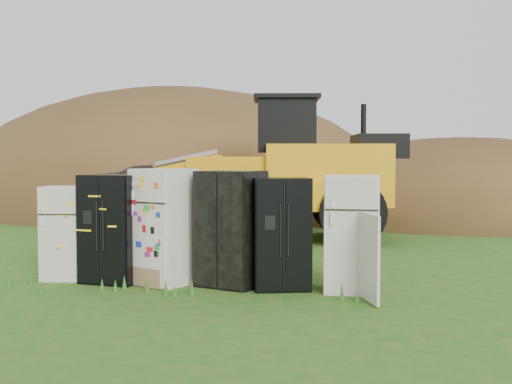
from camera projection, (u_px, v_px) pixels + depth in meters
ground at (201, 285)px, 10.52m from camera, size 120.00×120.00×0.00m
fridge_leftmost at (65, 233)px, 10.95m from camera, size 0.82×0.80×1.60m
fridge_black_side at (113, 228)px, 10.75m from camera, size 1.03×0.86×1.81m
fridge_sticker at (164, 226)px, 10.59m from camera, size 1.09×1.06×1.91m
fridge_dark_mid at (231, 229)px, 10.41m from camera, size 1.16×1.04×1.88m
fridge_black_right at (281, 233)px, 10.20m from camera, size 1.06×0.96×1.77m
fridge_open_door at (352, 233)px, 9.98m from camera, size 0.84×0.78×1.82m
wheel_loader at (250, 168)px, 16.40m from camera, size 7.98×4.38×3.65m
dirt_mound_right at (459, 220)px, 21.81m from camera, size 13.27×9.73×5.61m
dirt_mound_left at (170, 210)px, 25.67m from camera, size 18.23×13.67×9.80m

